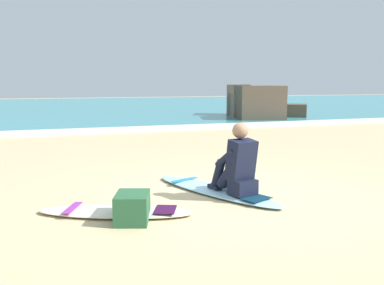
{
  "coord_description": "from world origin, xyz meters",
  "views": [
    {
      "loc": [
        -2.45,
        -5.2,
        1.53
      ],
      "look_at": [
        -0.08,
        1.42,
        0.55
      ],
      "focal_mm": 40.13,
      "sensor_mm": 36.0,
      "label": 1
    }
  ],
  "objects": [
    {
      "name": "breaking_foam",
      "position": [
        0.0,
        8.2,
        0.06
      ],
      "size": [
        80.0,
        0.9,
        0.11
      ],
      "primitive_type": "cube",
      "color": "white",
      "rests_on": "ground"
    },
    {
      "name": "rock_outcrop_distant",
      "position": [
        6.06,
        10.8,
        0.65
      ],
      "size": [
        3.71,
        4.02,
        1.45
      ],
      "color": "brown",
      "rests_on": "ground"
    },
    {
      "name": "ground_plane",
      "position": [
        0.0,
        0.0,
        0.0
      ],
      "size": [
        80.0,
        80.0,
        0.0
      ],
      "primitive_type": "plane",
      "color": "#CCB584"
    },
    {
      "name": "surfboard_spare_near",
      "position": [
        -1.66,
        -0.32,
        0.04
      ],
      "size": [
        1.89,
        1.21,
        0.08
      ],
      "color": "#EFE5C6",
      "rests_on": "ground"
    },
    {
      "name": "beach_bag",
      "position": [
        -1.52,
        -0.64,
        0.16
      ],
      "size": [
        0.5,
        0.57,
        0.32
      ],
      "primitive_type": "cube",
      "rotation": [
        0.0,
        0.0,
        -0.33
      ],
      "color": "#285B38",
      "rests_on": "ground"
    },
    {
      "name": "surfboard_main",
      "position": [
        -0.17,
        0.22,
        0.04
      ],
      "size": [
        1.35,
        2.39,
        0.08
      ],
      "color": "#9ED1E5",
      "rests_on": "ground"
    },
    {
      "name": "surfer_seated",
      "position": [
        -0.01,
        -0.14,
        0.44
      ],
      "size": [
        0.49,
        0.76,
        0.95
      ],
      "color": "black",
      "rests_on": "surfboard_main"
    },
    {
      "name": "sea",
      "position": [
        0.0,
        21.9,
        0.05
      ],
      "size": [
        80.0,
        28.0,
        0.1
      ],
      "primitive_type": "cube",
      "color": "teal",
      "rests_on": "ground"
    }
  ]
}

